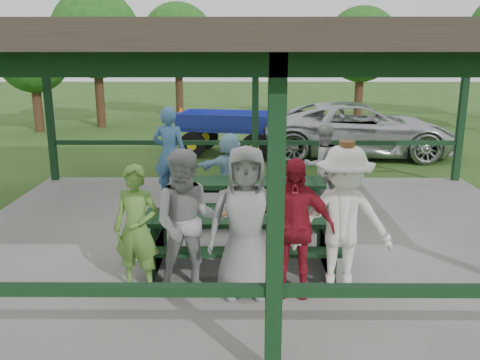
{
  "coord_description": "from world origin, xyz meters",
  "views": [
    {
      "loc": [
        -0.28,
        -8.01,
        3.11
      ],
      "look_at": [
        -0.33,
        -0.3,
        1.14
      ],
      "focal_mm": 38.0,
      "sensor_mm": 36.0,
      "label": 1
    }
  ],
  "objects_px": {
    "contestant_grey_mid": "(246,222)",
    "contestant_red": "(293,227)",
    "contestant_grey_left": "(188,223)",
    "spectator_blue": "(170,154)",
    "contestant_white_fedora": "(343,222)",
    "spectator_grey": "(322,165)",
    "contestant_green": "(137,229)",
    "farm_trailer": "(229,132)",
    "picnic_table_near": "(242,234)",
    "spectator_lblue": "(230,170)",
    "picnic_table_far": "(249,195)",
    "pickup_truck": "(358,129)"
  },
  "relations": [
    {
      "from": "contestant_grey_mid",
      "to": "contestant_red",
      "type": "relative_size",
      "value": 1.09
    },
    {
      "from": "contestant_grey_left",
      "to": "spectator_blue",
      "type": "distance_m",
      "value": 4.2
    },
    {
      "from": "contestant_grey_mid",
      "to": "contestant_white_fedora",
      "type": "xyz_separation_m",
      "value": [
        1.2,
        0.02,
        0.0
      ]
    },
    {
      "from": "spectator_grey",
      "to": "contestant_red",
      "type": "bearing_deg",
      "value": 59.93
    },
    {
      "from": "contestant_green",
      "to": "spectator_blue",
      "type": "bearing_deg",
      "value": 103.32
    },
    {
      "from": "farm_trailer",
      "to": "spectator_blue",
      "type": "bearing_deg",
      "value": -90.39
    },
    {
      "from": "contestant_white_fedora",
      "to": "contestant_green",
      "type": "bearing_deg",
      "value": 178.35
    },
    {
      "from": "contestant_grey_left",
      "to": "spectator_grey",
      "type": "relative_size",
      "value": 1.14
    },
    {
      "from": "contestant_white_fedora",
      "to": "spectator_blue",
      "type": "bearing_deg",
      "value": 123.4
    },
    {
      "from": "picnic_table_near",
      "to": "contestant_green",
      "type": "relative_size",
      "value": 1.68
    },
    {
      "from": "contestant_white_fedora",
      "to": "spectator_lblue",
      "type": "distance_m",
      "value": 3.96
    },
    {
      "from": "picnic_table_far",
      "to": "spectator_lblue",
      "type": "distance_m",
      "value": 0.92
    },
    {
      "from": "spectator_lblue",
      "to": "pickup_truck",
      "type": "height_order",
      "value": "pickup_truck"
    },
    {
      "from": "contestant_red",
      "to": "contestant_white_fedora",
      "type": "distance_m",
      "value": 0.62
    },
    {
      "from": "contestant_red",
      "to": "contestant_white_fedora",
      "type": "relative_size",
      "value": 0.9
    },
    {
      "from": "contestant_green",
      "to": "spectator_grey",
      "type": "distance_m",
      "value": 4.74
    },
    {
      "from": "picnic_table_far",
      "to": "pickup_truck",
      "type": "distance_m",
      "value": 7.21
    },
    {
      "from": "picnic_table_far",
      "to": "spectator_blue",
      "type": "bearing_deg",
      "value": 141.64
    },
    {
      "from": "picnic_table_near",
      "to": "spectator_lblue",
      "type": "height_order",
      "value": "spectator_lblue"
    },
    {
      "from": "contestant_grey_left",
      "to": "farm_trailer",
      "type": "bearing_deg",
      "value": 83.13
    },
    {
      "from": "contestant_red",
      "to": "picnic_table_near",
      "type": "bearing_deg",
      "value": 133.19
    },
    {
      "from": "contestant_red",
      "to": "contestant_white_fedora",
      "type": "height_order",
      "value": "contestant_white_fedora"
    },
    {
      "from": "picnic_table_far",
      "to": "contestant_white_fedora",
      "type": "relative_size",
      "value": 1.34
    },
    {
      "from": "contestant_green",
      "to": "contestant_red",
      "type": "bearing_deg",
      "value": 9.38
    },
    {
      "from": "contestant_grey_mid",
      "to": "farm_trailer",
      "type": "relative_size",
      "value": 0.47
    },
    {
      "from": "contestant_green",
      "to": "pickup_truck",
      "type": "height_order",
      "value": "contestant_green"
    },
    {
      "from": "contestant_white_fedora",
      "to": "farm_trailer",
      "type": "relative_size",
      "value": 0.49
    },
    {
      "from": "picnic_table_near",
      "to": "contestant_white_fedora",
      "type": "xyz_separation_m",
      "value": [
        1.25,
        -0.87,
        0.48
      ]
    },
    {
      "from": "picnic_table_far",
      "to": "contestant_green",
      "type": "relative_size",
      "value": 1.6
    },
    {
      "from": "contestant_grey_mid",
      "to": "spectator_blue",
      "type": "bearing_deg",
      "value": 109.39
    },
    {
      "from": "contestant_grey_mid",
      "to": "picnic_table_far",
      "type": "bearing_deg",
      "value": 87.65
    },
    {
      "from": "picnic_table_far",
      "to": "contestant_grey_mid",
      "type": "height_order",
      "value": "contestant_grey_mid"
    },
    {
      "from": "contestant_grey_left",
      "to": "spectator_grey",
      "type": "height_order",
      "value": "contestant_grey_left"
    },
    {
      "from": "spectator_lblue",
      "to": "farm_trailer",
      "type": "distance_m",
      "value": 5.79
    },
    {
      "from": "picnic_table_near",
      "to": "pickup_truck",
      "type": "relative_size",
      "value": 0.48
    },
    {
      "from": "spectator_blue",
      "to": "farm_trailer",
      "type": "height_order",
      "value": "spectator_blue"
    },
    {
      "from": "picnic_table_far",
      "to": "farm_trailer",
      "type": "xyz_separation_m",
      "value": [
        -0.55,
        6.58,
        0.12
      ]
    },
    {
      "from": "picnic_table_far",
      "to": "spectator_grey",
      "type": "height_order",
      "value": "spectator_grey"
    },
    {
      "from": "contestant_grey_left",
      "to": "spectator_lblue",
      "type": "xyz_separation_m",
      "value": [
        0.43,
        3.65,
        -0.19
      ]
    },
    {
      "from": "contestant_white_fedora",
      "to": "farm_trailer",
      "type": "height_order",
      "value": "contestant_white_fedora"
    },
    {
      "from": "contestant_white_fedora",
      "to": "spectator_grey",
      "type": "xyz_separation_m",
      "value": [
        0.33,
        3.83,
        -0.14
      ]
    },
    {
      "from": "contestant_red",
      "to": "pickup_truck",
      "type": "height_order",
      "value": "contestant_red"
    },
    {
      "from": "picnic_table_far",
      "to": "contestant_red",
      "type": "distance_m",
      "value": 2.93
    },
    {
      "from": "contestant_green",
      "to": "contestant_grey_left",
      "type": "bearing_deg",
      "value": 6.09
    },
    {
      "from": "picnic_table_near",
      "to": "contestant_grey_mid",
      "type": "height_order",
      "value": "contestant_grey_mid"
    },
    {
      "from": "contestant_grey_mid",
      "to": "spectator_lblue",
      "type": "xyz_separation_m",
      "value": [
        -0.28,
        3.68,
        -0.21
      ]
    },
    {
      "from": "picnic_table_near",
      "to": "contestant_grey_left",
      "type": "bearing_deg",
      "value": -127.95
    },
    {
      "from": "spectator_grey",
      "to": "picnic_table_near",
      "type": "bearing_deg",
      "value": 45.77
    },
    {
      "from": "contestant_grey_mid",
      "to": "contestant_grey_left",
      "type": "bearing_deg",
      "value": 176.36
    },
    {
      "from": "picnic_table_far",
      "to": "contestant_green",
      "type": "height_order",
      "value": "contestant_green"
    }
  ]
}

